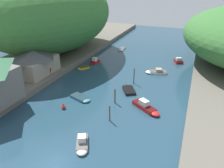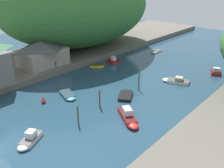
{
  "view_description": "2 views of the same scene",
  "coord_description": "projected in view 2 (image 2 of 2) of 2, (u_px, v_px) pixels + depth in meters",
  "views": [
    {
      "loc": [
        14.45,
        -17.01,
        21.45
      ],
      "look_at": [
        -0.62,
        21.37,
        1.64
      ],
      "focal_mm": 35.0,
      "sensor_mm": 36.0,
      "label": 1
    },
    {
      "loc": [
        27.32,
        -9.05,
        19.83
      ],
      "look_at": [
        0.22,
        21.75,
        2.08
      ],
      "focal_mm": 40.0,
      "sensor_mm": 36.0,
      "label": 2
    }
  ],
  "objects": [
    {
      "name": "water_surface",
      "position": [
        138.0,
        81.0,
        51.35
      ],
      "size": [
        130.0,
        130.0,
        0.0
      ],
      "primitive_type": "plane",
      "color": "#234256",
      "rests_on": "ground"
    },
    {
      "name": "left_bank",
      "position": [
        59.0,
        54.0,
        66.75
      ],
      "size": [
        22.0,
        120.0,
        1.36
      ],
      "color": "#666056",
      "rests_on": "ground"
    },
    {
      "name": "boathouse_shed",
      "position": [
        42.0,
        53.0,
        55.39
      ],
      "size": [
        7.73,
        10.61,
        5.58
      ],
      "color": "gray",
      "rests_on": "left_bank"
    },
    {
      "name": "boat_navy_launch",
      "position": [
        29.0,
        140.0,
        32.17
      ],
      "size": [
        3.33,
        4.56,
        1.45
      ],
      "rotation": [
        0.0,
        0.0,
        3.61
      ],
      "color": "silver",
      "rests_on": "water_surface"
    },
    {
      "name": "boat_near_quay",
      "position": [
        96.0,
        66.0,
        59.11
      ],
      "size": [
        2.87,
        3.57,
        0.48
      ],
      "rotation": [
        0.0,
        0.0,
        2.59
      ],
      "color": "gold",
      "rests_on": "water_surface"
    },
    {
      "name": "boat_open_rowboat",
      "position": [
        129.0,
        117.0,
        37.23
      ],
      "size": [
        6.12,
        4.9,
        1.64
      ],
      "rotation": [
        0.0,
        0.0,
        4.12
      ],
      "color": "red",
      "rests_on": "water_surface"
    },
    {
      "name": "boat_white_cruiser",
      "position": [
        115.0,
        61.0,
        62.05
      ],
      "size": [
        2.28,
        3.52,
        1.67
      ],
      "rotation": [
        0.0,
        0.0,
        6.09
      ],
      "color": "red",
      "rests_on": "water_surface"
    },
    {
      "name": "person_by_boathouse",
      "position": [
        56.0,
        63.0,
        54.57
      ],
      "size": [
        0.32,
        0.43,
        1.69
      ],
      "rotation": [
        0.0,
        0.0,
        1.88
      ],
      "color": "#282D3D",
      "rests_on": "left_bank"
    },
    {
      "name": "channel_buoy_near",
      "position": [
        43.0,
        101.0,
        42.28
      ],
      "size": [
        0.77,
        0.77,
        1.16
      ],
      "color": "red",
      "rests_on": "water_surface"
    },
    {
      "name": "boat_mid_channel",
      "position": [
        68.0,
        96.0,
        44.49
      ],
      "size": [
        4.93,
        3.34,
        0.52
      ],
      "rotation": [
        0.0,
        0.0,
        4.36
      ],
      "color": "teal",
      "rests_on": "water_surface"
    },
    {
      "name": "mooring_post_middle",
      "position": [
        100.0,
        98.0,
        40.74
      ],
      "size": [
        0.27,
        0.27,
        3.03
      ],
      "color": "brown",
      "rests_on": "water_surface"
    },
    {
      "name": "hillside_left",
      "position": [
        78.0,
        6.0,
        68.53
      ],
      "size": [
        32.7,
        45.78,
        22.04
      ],
      "color": "#387033",
      "rests_on": "left_bank"
    },
    {
      "name": "mooring_post_second",
      "position": [
        78.0,
        115.0,
        35.96
      ],
      "size": [
        0.23,
        0.23,
        2.96
      ],
      "color": "brown",
      "rests_on": "water_surface"
    },
    {
      "name": "boat_cabin_cruiser",
      "position": [
        156.0,
        51.0,
        70.74
      ],
      "size": [
        1.79,
        4.55,
        0.45
      ],
      "rotation": [
        0.0,
        0.0,
        3.2
      ],
      "color": "silver",
      "rests_on": "water_surface"
    },
    {
      "name": "person_on_quay",
      "position": [
        9.0,
        77.0,
        47.12
      ],
      "size": [
        0.26,
        0.4,
        1.69
      ],
      "rotation": [
        0.0,
        0.0,
        1.67
      ],
      "color": "#282D3D",
      "rests_on": "left_bank"
    },
    {
      "name": "boat_far_upstream",
      "position": [
        126.0,
        95.0,
        44.87
      ],
      "size": [
        4.22,
        5.16,
        0.52
      ],
      "rotation": [
        0.0,
        0.0,
        0.52
      ],
      "color": "black",
      "rests_on": "water_surface"
    },
    {
      "name": "boat_moored_right",
      "position": [
        176.0,
        81.0,
        50.62
      ],
      "size": [
        5.69,
        3.73,
        1.22
      ],
      "rotation": [
        0.0,
        0.0,
        1.91
      ],
      "color": "silver",
      "rests_on": "water_surface"
    },
    {
      "name": "mooring_post_farthest",
      "position": [
        139.0,
        81.0,
        46.69
      ],
      "size": [
        0.22,
        0.22,
        3.73
      ],
      "color": "brown",
      "rests_on": "water_surface"
    },
    {
      "name": "boat_yellow_tender",
      "position": [
        216.0,
        72.0,
        55.14
      ],
      "size": [
        3.22,
        3.87,
        1.48
      ],
      "rotation": [
        0.0,
        0.0,
        0.44
      ],
      "color": "red",
      "rests_on": "water_surface"
    }
  ]
}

